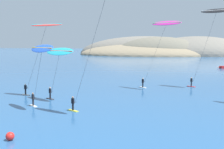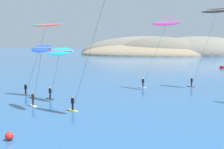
# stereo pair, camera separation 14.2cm
# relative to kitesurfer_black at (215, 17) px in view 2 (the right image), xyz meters

# --- Properties ---
(headland_island) EXTENTS (105.53, 60.92, 22.66)m
(headland_island) POSITION_rel_kitesurfer_black_xyz_m (-9.74, 124.57, -12.10)
(headland_island) COLOR #6B6656
(headland_island) RESTS_ON ground
(kitesurfer_black) EXTENTS (6.99, 3.76, 13.53)m
(kitesurfer_black) POSITION_rel_kitesurfer_black_xyz_m (0.00, 0.00, 0.00)
(kitesurfer_black) COLOR red
(kitesurfer_black) RESTS_ON ground
(kitesurfer_blue) EXTENTS (5.02, 3.87, 7.73)m
(kitesurfer_blue) POSITION_rel_kitesurfer_black_xyz_m (-21.80, -19.51, -5.48)
(kitesurfer_blue) COLOR silver
(kitesurfer_blue) RESTS_ON ground
(kitesurfer_magenta) EXTENTS (7.13, 4.48, 11.38)m
(kitesurfer_magenta) POSITION_rel_kitesurfer_black_xyz_m (-8.17, -3.13, -2.12)
(kitesurfer_magenta) COLOR silver
(kitesurfer_magenta) RESTS_ON ground
(kitesurfer_cyan) EXTENTS (5.28, 3.59, 7.26)m
(kitesurfer_cyan) POSITION_rel_kitesurfer_black_xyz_m (-21.59, -14.68, -5.85)
(kitesurfer_cyan) COLOR #2D2D33
(kitesurfer_cyan) RESTS_ON ground
(kitesurfer_red) EXTENTS (7.52, 2.40, 10.56)m
(kitesurfer_red) POSITION_rel_kitesurfer_black_xyz_m (-24.64, -12.42, -2.73)
(kitesurfer_red) COLOR silver
(kitesurfer_red) RESTS_ON ground
(marker_buoy) EXTENTS (0.70, 0.70, 0.70)m
(marker_buoy) POSITION_rel_kitesurfer_black_xyz_m (-19.75, -29.83, -11.75)
(marker_buoy) COLOR red
(marker_buoy) RESTS_ON ground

